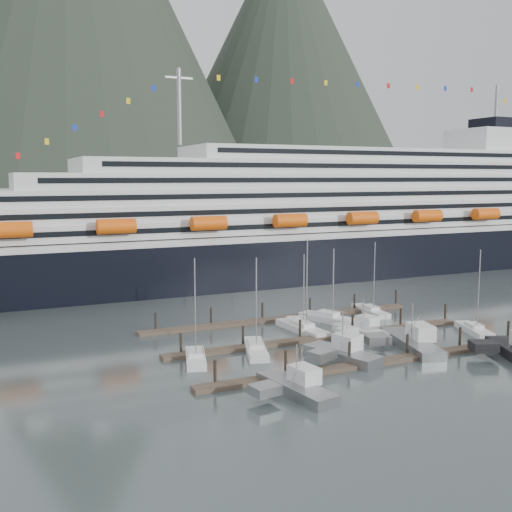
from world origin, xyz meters
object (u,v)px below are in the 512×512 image
object	(u,v)px
sailboat_b	(256,349)
cruise_ship	(338,224)
sailboat_a	(196,359)
sailboat_g	(370,311)
trawler_e	(362,331)
trawler_a	(295,387)
trawler_b	(342,354)
sailboat_c	(302,326)
sailboat_f	(328,319)
sailboat_d	(302,329)
trawler_c	(410,342)
sailboat_h	(474,330)

from	to	relation	value
sailboat_b	cruise_ship	bearing A→B (deg)	-23.12
sailboat_a	cruise_ship	bearing A→B (deg)	-29.34
sailboat_g	trawler_e	size ratio (longest dim) A/B	1.30
trawler_a	trawler_b	distance (m)	13.91
cruise_ship	sailboat_c	distance (m)	58.25
sailboat_g	trawler_b	world-z (taller)	sailboat_g
sailboat_b	sailboat_f	bearing A→B (deg)	-40.80
sailboat_c	sailboat_a	bearing A→B (deg)	127.63
trawler_a	trawler_e	xyz separation A→B (m)	(20.33, 17.00, 0.01)
sailboat_a	sailboat_g	size ratio (longest dim) A/B	1.08
sailboat_c	trawler_b	bearing A→B (deg)	-177.21
sailboat_f	trawler_b	size ratio (longest dim) A/B	1.13
cruise_ship	sailboat_d	xyz separation A→B (m)	(-35.54, -46.98, -11.61)
sailboat_d	trawler_a	size ratio (longest dim) A/B	1.31
sailboat_b	sailboat_g	size ratio (longest dim) A/B	1.04
cruise_ship	trawler_a	world-z (taller)	cruise_ship
trawler_a	sailboat_d	bearing A→B (deg)	-40.09
sailboat_c	trawler_c	xyz separation A→B (m)	(8.64, -15.49, 0.47)
sailboat_g	trawler_c	xyz separation A→B (m)	(-7.19, -19.69, 0.48)
sailboat_a	trawler_b	xyz separation A→B (m)	(17.40, -7.18, 0.46)
sailboat_b	trawler_b	distance (m)	11.65
trawler_a	sailboat_a	bearing A→B (deg)	12.16
sailboat_b	sailboat_c	size ratio (longest dim) A/B	1.10
sailboat_a	trawler_e	distance (m)	26.61
sailboat_d	sailboat_g	distance (m)	17.65
sailboat_h	trawler_c	bearing A→B (deg)	117.97
sailboat_g	sailboat_b	bearing A→B (deg)	119.25
sailboat_a	sailboat_f	world-z (taller)	sailboat_a
cruise_ship	sailboat_a	size ratio (longest dim) A/B	15.06
sailboat_b	trawler_a	xyz separation A→B (m)	(-2.45, -16.01, 0.39)
sailboat_d	trawler_a	xyz separation A→B (m)	(-13.44, -22.99, 0.38)
trawler_b	trawler_e	xyz separation A→B (m)	(9.16, 8.71, -0.07)
sailboat_g	trawler_a	world-z (taller)	sailboat_g
sailboat_g	sailboat_h	size ratio (longest dim) A/B	0.98
sailboat_f	trawler_a	world-z (taller)	sailboat_f
trawler_a	trawler_b	xyz separation A→B (m)	(11.17, 8.29, 0.07)
sailboat_a	trawler_e	world-z (taller)	sailboat_a
sailboat_a	sailboat_c	world-z (taller)	sailboat_a
sailboat_d	sailboat_f	bearing A→B (deg)	-65.39
sailboat_c	sailboat_f	bearing A→B (deg)	-55.36
sailboat_g	trawler_e	bearing A→B (deg)	144.86
sailboat_h	trawler_e	world-z (taller)	sailboat_h
trawler_e	trawler_a	bearing A→B (deg)	113.70
sailboat_f	trawler_a	bearing A→B (deg)	117.63
cruise_ship	trawler_c	bearing A→B (deg)	-113.21
sailboat_c	trawler_c	size ratio (longest dim) A/B	0.88
sailboat_c	sailboat_f	world-z (taller)	sailboat_f
cruise_ship	sailboat_b	distance (m)	72.18
sailboat_a	sailboat_b	bearing A→B (deg)	-70.41
sailboat_g	trawler_b	distance (m)	27.94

